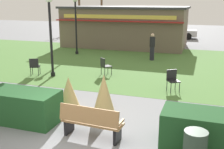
# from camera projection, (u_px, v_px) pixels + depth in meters

# --- Properties ---
(ground_plane) EXTENTS (80.00, 80.00, 0.00)m
(ground_plane) POSITION_uv_depth(u_px,v_px,m) (72.00, 144.00, 7.22)
(ground_plane) COLOR slate
(lawn_patch) EXTENTS (36.00, 12.00, 0.01)m
(lawn_patch) POSITION_uv_depth(u_px,v_px,m) (149.00, 64.00, 16.50)
(lawn_patch) COLOR #4C7A38
(lawn_patch) RESTS_ON ground_plane
(park_bench) EXTENTS (1.73, 0.62, 0.95)m
(park_bench) POSITION_uv_depth(u_px,v_px,m) (91.00, 122.00, 7.40)
(park_bench) COLOR #9E7547
(park_bench) RESTS_ON ground_plane
(hedge_left) EXTENTS (2.28, 1.10, 0.98)m
(hedge_left) POSITION_uv_depth(u_px,v_px,m) (22.00, 106.00, 8.48)
(hedge_left) COLOR #1E4C23
(hedge_left) RESTS_ON ground_plane
(hedge_right) EXTENTS (2.77, 1.10, 0.93)m
(hedge_right) POSITION_uv_depth(u_px,v_px,m) (218.00, 132.00, 6.87)
(hedge_right) COLOR #1E4C23
(hedge_right) RESTS_ON ground_plane
(ornamental_grass_behind_left) EXTENTS (0.76, 0.76, 1.36)m
(ornamental_grass_behind_left) POSITION_uv_depth(u_px,v_px,m) (104.00, 95.00, 8.96)
(ornamental_grass_behind_left) COLOR tan
(ornamental_grass_behind_left) RESTS_ON ground_plane
(ornamental_grass_behind_right) EXTENTS (0.75, 0.75, 1.10)m
(ornamental_grass_behind_right) POSITION_uv_depth(u_px,v_px,m) (69.00, 92.00, 9.61)
(ornamental_grass_behind_right) COLOR tan
(ornamental_grass_behind_right) RESTS_ON ground_plane
(lamppost_mid) EXTENTS (0.36, 0.36, 3.92)m
(lamppost_mid) POSITION_uv_depth(u_px,v_px,m) (50.00, 26.00, 13.11)
(lamppost_mid) COLOR black
(lamppost_mid) RESTS_ON ground_plane
(lamppost_far) EXTENTS (0.36, 0.36, 3.92)m
(lamppost_far) POSITION_uv_depth(u_px,v_px,m) (76.00, 18.00, 18.86)
(lamppost_far) COLOR black
(lamppost_far) RESTS_ON ground_plane
(food_kiosk) EXTENTS (9.90, 5.21, 3.21)m
(food_kiosk) POSITION_uv_depth(u_px,v_px,m) (125.00, 26.00, 22.63)
(food_kiosk) COLOR #6B5B4C
(food_kiosk) RESTS_ON ground_plane
(cafe_chair_west) EXTENTS (0.57, 0.57, 0.89)m
(cafe_chair_west) POSITION_uv_depth(u_px,v_px,m) (35.00, 65.00, 13.71)
(cafe_chair_west) COLOR black
(cafe_chair_west) RESTS_ON ground_plane
(cafe_chair_east) EXTENTS (0.62, 0.62, 0.89)m
(cafe_chair_east) POSITION_uv_depth(u_px,v_px,m) (105.00, 65.00, 13.81)
(cafe_chair_east) COLOR black
(cafe_chair_east) RESTS_ON ground_plane
(cafe_chair_center) EXTENTS (0.61, 0.61, 0.89)m
(cafe_chair_center) POSITION_uv_depth(u_px,v_px,m) (173.00, 79.00, 11.35)
(cafe_chair_center) COLOR black
(cafe_chair_center) RESTS_ON ground_plane
(person_strolling) EXTENTS (0.34, 0.34, 1.69)m
(person_strolling) POSITION_uv_depth(u_px,v_px,m) (152.00, 47.00, 17.26)
(person_strolling) COLOR #23232D
(person_strolling) RESTS_ON ground_plane
(parked_car_west_slot) EXTENTS (4.33, 2.32, 1.20)m
(parked_car_west_slot) POSITION_uv_depth(u_px,v_px,m) (125.00, 30.00, 29.32)
(parked_car_west_slot) COLOR silver
(parked_car_west_slot) RESTS_ON ground_plane
(parked_car_center_slot) EXTENTS (4.31, 2.27, 1.20)m
(parked_car_center_slot) POSITION_uv_depth(u_px,v_px,m) (175.00, 32.00, 27.71)
(parked_car_center_slot) COLOR #B7BABF
(parked_car_center_slot) RESTS_ON ground_plane
(tree_left_bg) EXTENTS (0.91, 0.96, 5.73)m
(tree_left_bg) POSITION_uv_depth(u_px,v_px,m) (102.00, 10.00, 37.73)
(tree_left_bg) COLOR brown
(tree_left_bg) RESTS_ON ground_plane
(tree_right_bg) EXTENTS (0.91, 0.96, 6.04)m
(tree_right_bg) POSITION_uv_depth(u_px,v_px,m) (79.00, 9.00, 35.25)
(tree_right_bg) COLOR brown
(tree_right_bg) RESTS_ON ground_plane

